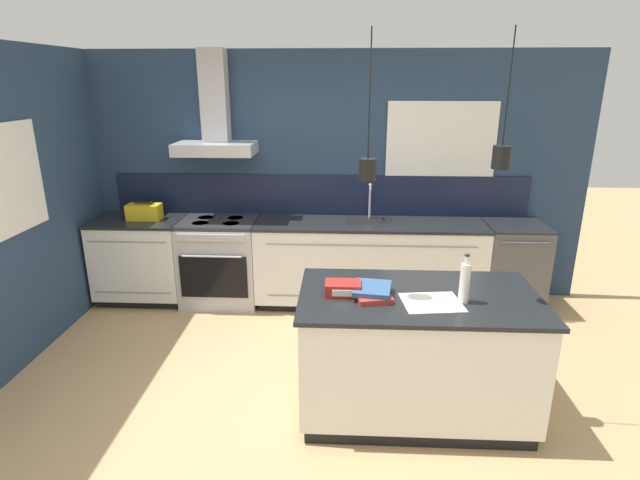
# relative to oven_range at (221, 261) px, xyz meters

# --- Properties ---
(ground_plane) EXTENTS (16.00, 16.00, 0.00)m
(ground_plane) POSITION_rel_oven_range_xyz_m (1.05, -1.69, -0.46)
(ground_plane) COLOR tan
(ground_plane) RESTS_ON ground
(wall_back) EXTENTS (5.60, 2.27, 2.60)m
(wall_back) POSITION_rel_oven_range_xyz_m (0.98, 0.31, 0.90)
(wall_back) COLOR navy
(wall_back) RESTS_ON ground_plane
(wall_left) EXTENTS (0.08, 3.80, 2.60)m
(wall_left) POSITION_rel_oven_range_xyz_m (-1.38, -0.99, 0.85)
(wall_left) COLOR navy
(wall_left) RESTS_ON ground_plane
(counter_run_left) EXTENTS (0.93, 0.64, 0.91)m
(counter_run_left) POSITION_rel_oven_range_xyz_m (-0.86, 0.01, 0.01)
(counter_run_left) COLOR black
(counter_run_left) RESTS_ON ground_plane
(counter_run_sink) EXTENTS (2.37, 0.64, 1.28)m
(counter_run_sink) POSITION_rel_oven_range_xyz_m (1.58, 0.01, 0.01)
(counter_run_sink) COLOR black
(counter_run_sink) RESTS_ON ground_plane
(oven_range) EXTENTS (0.80, 0.66, 0.91)m
(oven_range) POSITION_rel_oven_range_xyz_m (0.00, 0.00, 0.00)
(oven_range) COLOR #B5B5BA
(oven_range) RESTS_ON ground_plane
(dishwasher) EXTENTS (0.59, 0.65, 0.91)m
(dishwasher) POSITION_rel_oven_range_xyz_m (3.05, 0.00, 0.00)
(dishwasher) COLOR #4C4C51
(dishwasher) RESTS_ON ground_plane
(kitchen_island) EXTENTS (1.64, 0.92, 0.91)m
(kitchen_island) POSITION_rel_oven_range_xyz_m (1.83, -1.79, 0.00)
(kitchen_island) COLOR black
(kitchen_island) RESTS_ON ground_plane
(bottle_on_island) EXTENTS (0.07, 0.07, 0.33)m
(bottle_on_island) POSITION_rel_oven_range_xyz_m (2.10, -1.90, 0.60)
(bottle_on_island) COLOR silver
(bottle_on_island) RESTS_ON kitchen_island
(book_stack) EXTENTS (0.29, 0.35, 0.07)m
(book_stack) POSITION_rel_oven_range_xyz_m (1.50, -1.83, 0.49)
(book_stack) COLOR #B2332D
(book_stack) RESTS_ON kitchen_island
(red_supply_box) EXTENTS (0.24, 0.17, 0.09)m
(red_supply_box) POSITION_rel_oven_range_xyz_m (1.31, -1.81, 0.50)
(red_supply_box) COLOR red
(red_supply_box) RESTS_ON kitchen_island
(paper_pile) EXTENTS (0.41, 0.36, 0.01)m
(paper_pile) POSITION_rel_oven_range_xyz_m (1.89, -1.92, 0.46)
(paper_pile) COLOR silver
(paper_pile) RESTS_ON kitchen_island
(yellow_toolbox) EXTENTS (0.34, 0.18, 0.19)m
(yellow_toolbox) POSITION_rel_oven_range_xyz_m (-0.78, 0.00, 0.54)
(yellow_toolbox) COLOR gold
(yellow_toolbox) RESTS_ON counter_run_left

